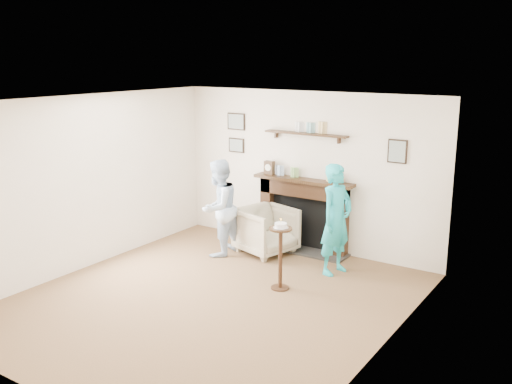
% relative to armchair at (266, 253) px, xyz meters
% --- Properties ---
extents(ground, '(5.00, 5.00, 0.00)m').
position_rel_armchair_xyz_m(ground, '(0.38, -1.90, 0.00)').
color(ground, brown).
rests_on(ground, ground).
extents(room_shell, '(4.54, 5.02, 2.52)m').
position_rel_armchair_xyz_m(room_shell, '(0.37, -1.21, 1.62)').
color(room_shell, silver).
rests_on(room_shell, ground).
extents(armchair, '(0.99, 0.97, 0.73)m').
position_rel_armchair_xyz_m(armchair, '(0.00, 0.00, 0.00)').
color(armchair, gray).
rests_on(armchair, ground).
extents(man, '(0.60, 0.76, 1.50)m').
position_rel_armchair_xyz_m(man, '(-0.58, -0.46, 0.00)').
color(man, '#A9B5D3').
rests_on(man, ground).
extents(woman, '(0.49, 0.64, 1.58)m').
position_rel_armchair_xyz_m(woman, '(1.27, -0.17, 0.00)').
color(woman, '#1EAB90').
rests_on(woman, ground).
extents(pedestal_table, '(0.30, 0.30, 0.97)m').
position_rel_armchair_xyz_m(pedestal_table, '(0.91, -1.09, 0.59)').
color(pedestal_table, black).
rests_on(pedestal_table, ground).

